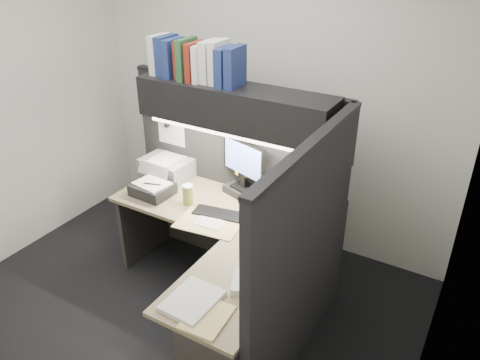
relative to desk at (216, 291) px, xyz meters
The scene contains 22 objects.
floor 0.61m from the desk, behind, with size 3.50×3.50×0.00m, color black.
wall_back 1.81m from the desk, 105.82° to the left, with size 3.50×0.04×2.70m, color white.
wall_right 1.61m from the desk, ahead, with size 0.04×3.00×2.70m, color white.
partition_back 1.07m from the desk, 113.00° to the left, with size 1.90×0.06×1.60m, color black.
partition_right 0.68m from the desk, 18.19° to the left, with size 0.06×1.50×1.60m, color black.
desk is the anchor object (origin of this frame).
overhead_shelf 1.33m from the desk, 111.79° to the left, with size 1.55×0.34×0.30m, color black.
task_light_tube 1.12m from the desk, 116.16° to the left, with size 0.04×0.04×1.32m, color white.
monitor 0.98m from the desk, 107.11° to the left, with size 0.43×0.28×0.48m.
keyboard 0.60m from the desk, 117.91° to the left, with size 0.43×0.14×0.02m, color black.
mousepad 0.54m from the desk, 61.61° to the left, with size 0.21×0.19×0.00m, color navy.
mouse 0.55m from the desk, 59.66° to the left, with size 0.07×0.11×0.04m, color black.
telephone 0.79m from the desk, 61.11° to the left, with size 0.22×0.23×0.09m, color beige.
coffee_cup 0.82m from the desk, 139.51° to the left, with size 0.08×0.08×0.15m, color #B2A247.
printer 1.32m from the desk, 141.55° to the left, with size 0.42×0.36×0.17m, color gray.
notebook_stack 1.06m from the desk, 153.30° to the left, with size 0.31×0.26×0.09m, color black.
open_folder 0.50m from the desk, 128.53° to the left, with size 0.47×0.31×0.01m, color #DDC67C.
paper_stack_a 0.49m from the desk, 17.96° to the right, with size 0.26×0.22×0.05m, color white.
paper_stack_b 0.53m from the desk, 73.60° to the right, with size 0.26×0.33×0.03m, color white.
manila_stack 0.63m from the desk, 60.98° to the right, with size 0.23×0.29×0.02m, color #DDC67C.
binder_row 1.67m from the desk, 129.70° to the left, with size 0.76×0.26×0.31m.
pinned_papers 0.83m from the desk, 90.40° to the left, with size 1.76×1.31×0.51m.
Camera 1 is at (1.83, -2.06, 2.63)m, focal length 35.00 mm.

